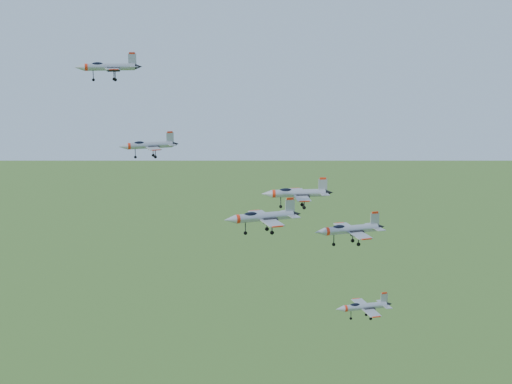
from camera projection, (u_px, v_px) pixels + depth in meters
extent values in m
cylinder|color=#979BA2|center=(110.00, 67.00, 132.43)|extent=(9.31, 2.18, 1.33)
cone|color=#979BA2|center=(79.00, 67.00, 130.85)|extent=(1.96, 1.50, 1.33)
cone|color=black|center=(138.00, 67.00, 133.96)|extent=(1.53, 1.26, 1.13)
ellipsoid|color=black|center=(97.00, 64.00, 131.68)|extent=(2.33, 1.16, 0.85)
cube|color=#979BA2|center=(112.00, 69.00, 129.86)|extent=(2.76, 4.71, 0.14)
cube|color=#979BA2|center=(109.00, 68.00, 135.23)|extent=(2.76, 4.71, 0.14)
cube|color=#979BA2|center=(132.00, 59.00, 133.34)|extent=(1.54, 0.26, 2.15)
cube|color=red|center=(132.00, 53.00, 133.11)|extent=(1.14, 0.25, 0.36)
cylinder|color=#979BA2|center=(150.00, 145.00, 121.99)|extent=(7.82, 2.17, 1.12)
cone|color=#979BA2|center=(123.00, 147.00, 120.46)|extent=(1.69, 1.32, 1.12)
cone|color=black|center=(176.00, 144.00, 123.45)|extent=(1.32, 1.11, 0.95)
ellipsoid|color=black|center=(139.00, 143.00, 121.28)|extent=(1.98, 1.06, 0.71)
cube|color=#979BA2|center=(154.00, 148.00, 119.87)|extent=(2.48, 4.02, 0.12)
cube|color=#979BA2|center=(148.00, 144.00, 124.31)|extent=(2.48, 4.02, 0.12)
cube|color=#979BA2|center=(170.00, 138.00, 122.90)|extent=(1.29, 0.28, 1.81)
cube|color=red|center=(170.00, 132.00, 122.70)|extent=(0.95, 0.25, 0.30)
cylinder|color=#979BA2|center=(264.00, 217.00, 112.63)|extent=(9.65, 2.62, 1.38)
cone|color=#979BA2|center=(230.00, 220.00, 110.79)|extent=(2.08, 1.62, 1.38)
cone|color=black|center=(297.00, 214.00, 114.41)|extent=(1.63, 1.36, 1.17)
ellipsoid|color=black|center=(250.00, 215.00, 111.77)|extent=(2.45, 1.29, 0.88)
cube|color=#979BA2|center=(272.00, 223.00, 110.01)|extent=(3.03, 4.95, 0.15)
cube|color=#979BA2|center=(259.00, 214.00, 115.50)|extent=(3.03, 4.95, 0.15)
cube|color=#979BA2|center=(290.00, 206.00, 113.73)|extent=(1.60, 0.34, 2.23)
cube|color=red|center=(290.00, 199.00, 113.49)|extent=(1.18, 0.30, 0.37)
cylinder|color=#979BA2|center=(299.00, 193.00, 136.72)|extent=(10.41, 2.61, 1.49)
cone|color=#979BA2|center=(267.00, 194.00, 136.16)|extent=(2.21, 1.71, 1.49)
cone|color=black|center=(329.00, 193.00, 137.27)|extent=(1.73, 1.43, 1.27)
ellipsoid|color=black|center=(286.00, 191.00, 136.37)|extent=(2.62, 1.34, 0.94)
cube|color=#979BA2|center=(302.00, 198.00, 133.68)|extent=(3.17, 5.30, 0.16)
cube|color=#979BA2|center=(297.00, 191.00, 139.92)|extent=(3.17, 5.30, 0.16)
cube|color=#979BA2|center=(323.00, 185.00, 136.83)|extent=(1.72, 0.33, 2.40)
cube|color=red|center=(323.00, 178.00, 136.56)|extent=(1.27, 0.30, 0.40)
cylinder|color=#979BA2|center=(351.00, 229.00, 119.05)|extent=(9.53, 2.32, 1.36)
cone|color=#979BA2|center=(320.00, 232.00, 117.38)|extent=(2.02, 1.55, 1.36)
cone|color=black|center=(381.00, 227.00, 120.66)|extent=(1.58, 1.30, 1.16)
ellipsoid|color=black|center=(339.00, 227.00, 118.26)|extent=(2.40, 1.21, 0.87)
cube|color=#979BA2|center=(360.00, 235.00, 116.43)|extent=(2.87, 4.84, 0.15)
cube|color=#979BA2|center=(345.00, 226.00, 121.90)|extent=(2.87, 4.84, 0.15)
cube|color=#979BA2|center=(375.00, 219.00, 120.02)|extent=(1.58, 0.29, 2.20)
cube|color=red|center=(375.00, 213.00, 119.78)|extent=(1.16, 0.26, 0.37)
cylinder|color=#979BA2|center=(365.00, 306.00, 130.04)|extent=(8.25, 1.63, 1.18)
cone|color=#979BA2|center=(340.00, 309.00, 128.81)|extent=(1.70, 1.27, 1.18)
cone|color=black|center=(389.00, 304.00, 131.22)|extent=(1.33, 1.07, 1.01)
ellipsoid|color=black|center=(355.00, 305.00, 129.44)|extent=(2.05, 0.96, 0.75)
cube|color=#979BA2|center=(372.00, 313.00, 127.72)|extent=(2.31, 4.12, 0.13)
cube|color=#979BA2|center=(360.00, 303.00, 132.54)|extent=(2.31, 4.12, 0.13)
cube|color=#979BA2|center=(384.00, 298.00, 130.71)|extent=(1.37, 0.18, 1.91)
cube|color=red|center=(384.00, 293.00, 130.50)|extent=(1.01, 0.18, 0.32)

